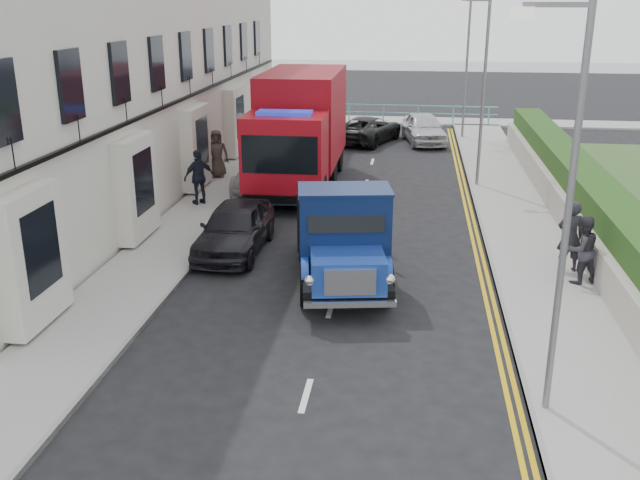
% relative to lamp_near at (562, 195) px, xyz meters
% --- Properties ---
extents(ground, '(120.00, 120.00, 0.00)m').
position_rel_lamp_near_xyz_m(ground, '(-4.18, 2.00, -4.00)').
color(ground, black).
rests_on(ground, ground).
extents(pavement_west, '(2.40, 38.00, 0.12)m').
position_rel_lamp_near_xyz_m(pavement_west, '(-9.38, 11.00, -3.94)').
color(pavement_west, gray).
rests_on(pavement_west, ground).
extents(pavement_east, '(2.60, 38.00, 0.12)m').
position_rel_lamp_near_xyz_m(pavement_east, '(1.12, 11.00, -3.94)').
color(pavement_east, gray).
rests_on(pavement_east, ground).
extents(promenade, '(30.00, 2.50, 0.12)m').
position_rel_lamp_near_xyz_m(promenade, '(-4.18, 31.00, -3.94)').
color(promenade, gray).
rests_on(promenade, ground).
extents(sea_plane, '(120.00, 120.00, 0.00)m').
position_rel_lamp_near_xyz_m(sea_plane, '(-4.18, 62.00, -4.00)').
color(sea_plane, slate).
rests_on(sea_plane, ground).
extents(garden_east, '(1.45, 28.00, 1.75)m').
position_rel_lamp_near_xyz_m(garden_east, '(3.03, 11.00, -3.10)').
color(garden_east, '#B2AD9E').
rests_on(garden_east, ground).
extents(seafront_railing, '(13.00, 0.08, 1.11)m').
position_rel_lamp_near_xyz_m(seafront_railing, '(-4.18, 30.20, -3.42)').
color(seafront_railing, '#59B2A5').
rests_on(seafront_railing, ground).
extents(lamp_near, '(1.23, 0.18, 7.00)m').
position_rel_lamp_near_xyz_m(lamp_near, '(0.00, 0.00, 0.00)').
color(lamp_near, slate).
rests_on(lamp_near, ground).
extents(lamp_mid, '(1.23, 0.18, 7.00)m').
position_rel_lamp_near_xyz_m(lamp_mid, '(0.00, 16.00, 0.00)').
color(lamp_mid, slate).
rests_on(lamp_mid, ground).
extents(lamp_far, '(1.23, 0.18, 7.00)m').
position_rel_lamp_near_xyz_m(lamp_far, '(0.00, 26.00, 0.00)').
color(lamp_far, slate).
rests_on(lamp_far, ground).
extents(bedford_lorry, '(3.05, 5.82, 2.64)m').
position_rel_lamp_near_xyz_m(bedford_lorry, '(-4.01, 5.17, -2.78)').
color(bedford_lorry, black).
rests_on(bedford_lorry, ground).
extents(red_lorry, '(2.88, 8.27, 4.32)m').
position_rel_lamp_near_xyz_m(red_lorry, '(-6.71, 15.29, -1.70)').
color(red_lorry, black).
rests_on(red_lorry, ground).
extents(parked_car_front, '(1.80, 4.29, 1.45)m').
position_rel_lamp_near_xyz_m(parked_car_front, '(-7.38, 7.54, -3.27)').
color(parked_car_front, black).
rests_on(parked_car_front, ground).
extents(parked_car_mid, '(2.17, 4.91, 1.57)m').
position_rel_lamp_near_xyz_m(parked_car_mid, '(-6.78, 14.00, -3.21)').
color(parked_car_mid, '#5E74CA').
rests_on(parked_car_mid, ground).
extents(parked_car_rear, '(2.27, 5.33, 1.53)m').
position_rel_lamp_near_xyz_m(parked_car_rear, '(-7.78, 14.73, -3.23)').
color(parked_car_rear, '#BAB8BD').
rests_on(parked_car_rear, ground).
extents(seafront_car_left, '(3.63, 5.21, 1.32)m').
position_rel_lamp_near_xyz_m(seafront_car_left, '(-4.68, 24.48, -3.34)').
color(seafront_car_left, black).
rests_on(seafront_car_left, ground).
extents(seafront_car_right, '(2.56, 4.65, 1.50)m').
position_rel_lamp_near_xyz_m(seafront_car_right, '(-1.89, 24.70, -3.25)').
color(seafront_car_right, silver).
rests_on(seafront_car_right, ground).
extents(pedestrian_east_near, '(0.76, 0.55, 1.91)m').
position_rel_lamp_near_xyz_m(pedestrian_east_near, '(1.78, 6.93, -2.92)').
color(pedestrian_east_near, black).
rests_on(pedestrian_east_near, pavement_east).
extents(pedestrian_east_far, '(1.04, 0.94, 1.76)m').
position_rel_lamp_near_xyz_m(pedestrian_east_far, '(1.92, 6.11, -3.00)').
color(pedestrian_east_far, '#322E38').
rests_on(pedestrian_east_far, pavement_east).
extents(pedestrian_west_near, '(1.14, 1.10, 1.91)m').
position_rel_lamp_near_xyz_m(pedestrian_west_near, '(-9.74, 11.94, -2.92)').
color(pedestrian_west_near, black).
rests_on(pedestrian_west_near, pavement_west).
extents(pedestrian_west_far, '(1.06, 0.82, 1.91)m').
position_rel_lamp_near_xyz_m(pedestrian_west_far, '(-10.18, 15.86, -2.92)').
color(pedestrian_west_far, '#3E322C').
rests_on(pedestrian_west_far, pavement_west).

